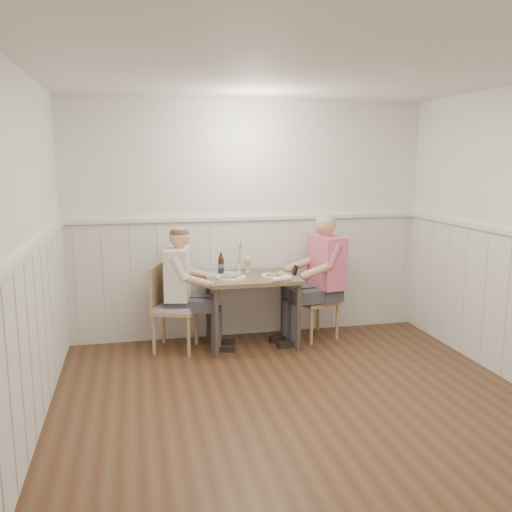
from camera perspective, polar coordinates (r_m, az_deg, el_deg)
The scene contains 16 objects.
ground_plane at distance 4.27m, azimuth 5.95°, elevation -17.18°, with size 4.50×4.50×0.00m, color #492A18.
room_shell at distance 3.82m, azimuth 6.36°, elevation 3.49°, with size 4.04×4.54×2.60m.
wainscot at distance 4.63m, azimuth 3.38°, elevation -5.78°, with size 4.00×4.49×1.34m.
dining_table at distance 5.71m, azimuth -0.44°, elevation -3.11°, with size 0.95×0.70×0.75m.
chair_right at distance 6.05m, azimuth 6.67°, elevation -4.23°, with size 0.51×0.51×0.86m.
chair_left at distance 5.68m, azimuth -9.07°, elevation -5.07°, with size 0.53×0.53×0.89m.
man_in_pink at distance 5.95m, azimuth 7.07°, elevation -3.24°, with size 0.70×0.49×1.41m.
diner_cream at distance 5.66m, azimuth -7.79°, elevation -4.37°, with size 0.66×0.47×1.31m.
plate_man at distance 5.66m, azimuth 1.96°, elevation -1.97°, with size 0.28×0.28×0.07m.
plate_diner at distance 5.57m, azimuth -2.76°, elevation -2.16°, with size 0.30×0.30×0.08m.
beer_glass_a at distance 5.90m, azimuth -0.84°, elevation -0.57°, with size 0.07×0.07×0.17m.
beer_glass_b at distance 5.86m, azimuth -0.91°, elevation -0.68°, with size 0.07×0.07×0.16m.
beer_bottle at distance 5.79m, azimuth -3.70°, elevation -0.89°, with size 0.06×0.06×0.23m.
rolled_napkin at distance 5.45m, azimuth 2.68°, elevation -2.42°, with size 0.23×0.13×0.05m.
grass_vase at distance 5.88m, azimuth -1.84°, elevation -0.11°, with size 0.04×0.04×0.36m.
gingham_mat at distance 5.78m, azimuth -3.40°, elevation -1.91°, with size 0.41×0.37×0.01m.
Camera 1 is at (-1.24, -3.59, 1.95)m, focal length 38.00 mm.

